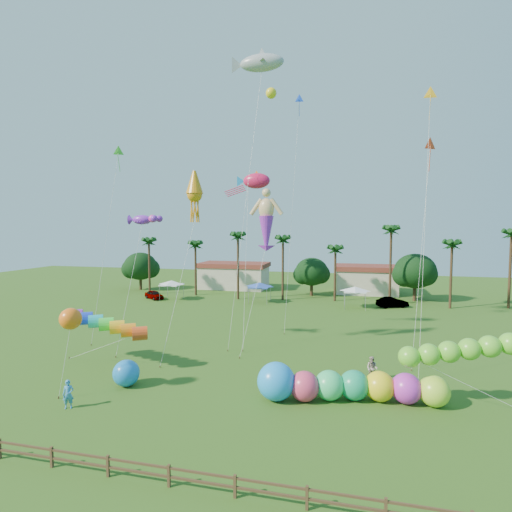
% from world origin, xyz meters
% --- Properties ---
extents(ground, '(160.00, 160.00, 0.00)m').
position_xyz_m(ground, '(0.00, 0.00, 0.00)').
color(ground, '#285116').
rests_on(ground, ground).
extents(tree_line, '(69.46, 8.91, 11.00)m').
position_xyz_m(tree_line, '(3.57, 44.00, 4.28)').
color(tree_line, '#3A2819').
rests_on(tree_line, ground).
extents(buildings_row, '(35.00, 7.00, 4.00)m').
position_xyz_m(buildings_row, '(-3.09, 50.00, 2.00)').
color(buildings_row, beige).
rests_on(buildings_row, ground).
extents(tent_row, '(31.00, 4.00, 0.60)m').
position_xyz_m(tent_row, '(-6.00, 36.33, 2.75)').
color(tent_row, white).
rests_on(tent_row, ground).
extents(fence, '(36.12, 0.12, 1.00)m').
position_xyz_m(fence, '(0.00, -6.00, 0.61)').
color(fence, brown).
rests_on(fence, ground).
extents(car_a, '(4.21, 3.59, 1.36)m').
position_xyz_m(car_a, '(-22.97, 35.86, 0.68)').
color(car_a, '#4C4C54').
rests_on(car_a, ground).
extents(car_b, '(4.62, 3.06, 1.44)m').
position_xyz_m(car_b, '(13.18, 37.79, 0.72)').
color(car_b, '#4C4C54').
rests_on(car_b, ground).
extents(spectator_a, '(0.78, 0.68, 1.80)m').
position_xyz_m(spectator_a, '(-9.51, -0.52, 0.90)').
color(spectator_a, '#3685C0').
rests_on(spectator_a, ground).
extents(spectator_b, '(1.06, 0.97, 1.77)m').
position_xyz_m(spectator_b, '(9.14, 8.79, 0.88)').
color(spectator_b, '#AA948D').
rests_on(spectator_b, ground).
extents(caterpillar_inflatable, '(12.28, 3.88, 2.49)m').
position_xyz_m(caterpillar_inflatable, '(7.18, 4.61, 1.05)').
color(caterpillar_inflatable, '#E43C67').
rests_on(caterpillar_inflatable, ground).
extents(blue_ball, '(1.88, 1.88, 1.88)m').
position_xyz_m(blue_ball, '(-7.94, 3.52, 0.94)').
color(blue_ball, blue).
rests_on(blue_ball, ground).
extents(rainbow_tube, '(9.49, 4.00, 3.57)m').
position_xyz_m(rainbow_tube, '(-10.49, 6.41, 3.02)').
color(rainbow_tube, '#E04718').
rests_on(rainbow_tube, ground).
extents(green_worm, '(10.29, 4.00, 3.91)m').
position_xyz_m(green_worm, '(11.20, 5.10, 3.10)').
color(green_worm, '#65CD2D').
rests_on(green_worm, ground).
extents(orange_ball_kite, '(1.69, 1.69, 5.98)m').
position_xyz_m(orange_ball_kite, '(-10.48, 1.13, 5.25)').
color(orange_ball_kite, orange).
rests_on(orange_ball_kite, ground).
extents(merman_kite, '(2.84, 4.31, 14.37)m').
position_xyz_m(merman_kite, '(-0.16, 14.64, 11.62)').
color(merman_kite, '#D9B07B').
rests_on(merman_kite, ground).
extents(fish_kite, '(4.20, 5.73, 16.86)m').
position_xyz_m(fish_kite, '(-1.91, 18.07, 15.98)').
color(fish_kite, '#D3174A').
rests_on(fish_kite, ground).
extents(shark_kite, '(6.46, 8.51, 29.10)m').
position_xyz_m(shark_kite, '(-1.70, 19.44, 28.00)').
color(shark_kite, '#979FA5').
rests_on(shark_kite, ground).
extents(squid_kite, '(2.12, 5.38, 16.40)m').
position_xyz_m(squid_kite, '(-6.10, 12.05, 14.22)').
color(squid_kite, orange).
rests_on(squid_kite, ground).
extents(lobster_kite, '(3.46, 4.79, 12.67)m').
position_xyz_m(lobster_kite, '(-11.57, 12.49, 12.03)').
color(lobster_kite, purple).
rests_on(lobster_kite, ground).
extents(delta_kite_red, '(2.15, 4.08, 18.85)m').
position_xyz_m(delta_kite_red, '(13.72, 15.00, 17.96)').
color(delta_kite_red, '#EC431A').
rests_on(delta_kite_red, ground).
extents(delta_kite_yellow, '(1.44, 3.60, 22.16)m').
position_xyz_m(delta_kite_yellow, '(13.20, 12.44, 21.11)').
color(delta_kite_yellow, '#FFB01A').
rests_on(delta_kite_yellow, ground).
extents(delta_kite_green, '(1.77, 4.06, 19.56)m').
position_xyz_m(delta_kite_green, '(-15.56, 15.07, 18.63)').
color(delta_kite_green, green).
rests_on(delta_kite_green, ground).
extents(delta_kite_blue, '(1.59, 3.43, 25.81)m').
position_xyz_m(delta_kite_blue, '(1.64, 22.96, 24.51)').
color(delta_kite_blue, blue).
rests_on(delta_kite_blue, ground).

